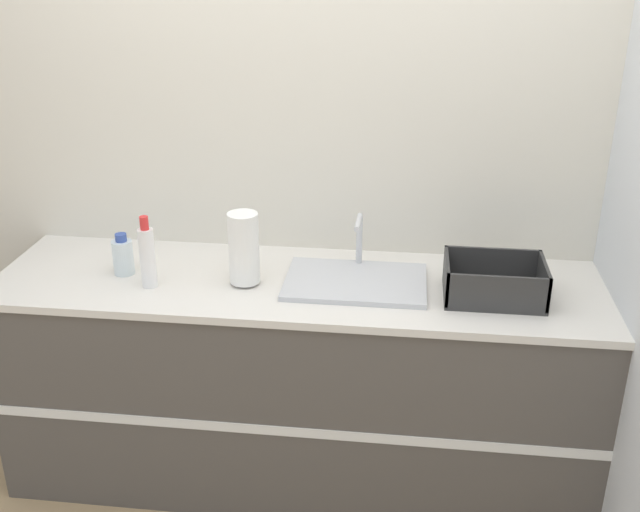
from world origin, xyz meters
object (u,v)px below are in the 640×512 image
Objects in this scene: sink at (356,280)px; paper_towel_roll at (244,249)px; dish_rack at (494,284)px; bottle_white_spray at (147,256)px; bottle_clear at (123,256)px.

paper_towel_roll is at bearing -173.13° from sink.
bottle_white_spray is (-1.27, -0.06, 0.07)m from dish_rack.
paper_towel_roll is at bearing 10.36° from bottle_white_spray.
sink reaches higher than dish_rack.
bottle_clear is (-0.14, 0.10, -0.05)m from bottle_white_spray.
sink is 0.78m from bottle_white_spray.
sink is 0.90m from bottle_clear.
dish_rack is (0.50, -0.05, 0.03)m from sink.
bottle_white_spray reaches higher than bottle_clear.
bottle_white_spray is 0.17m from bottle_clear.
dish_rack is 1.41m from bottle_clear.
bottle_clear reaches higher than dish_rack.
paper_towel_roll reaches higher than bottle_clear.
paper_towel_roll reaches higher than dish_rack.
sink is 1.91× the size of bottle_white_spray.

